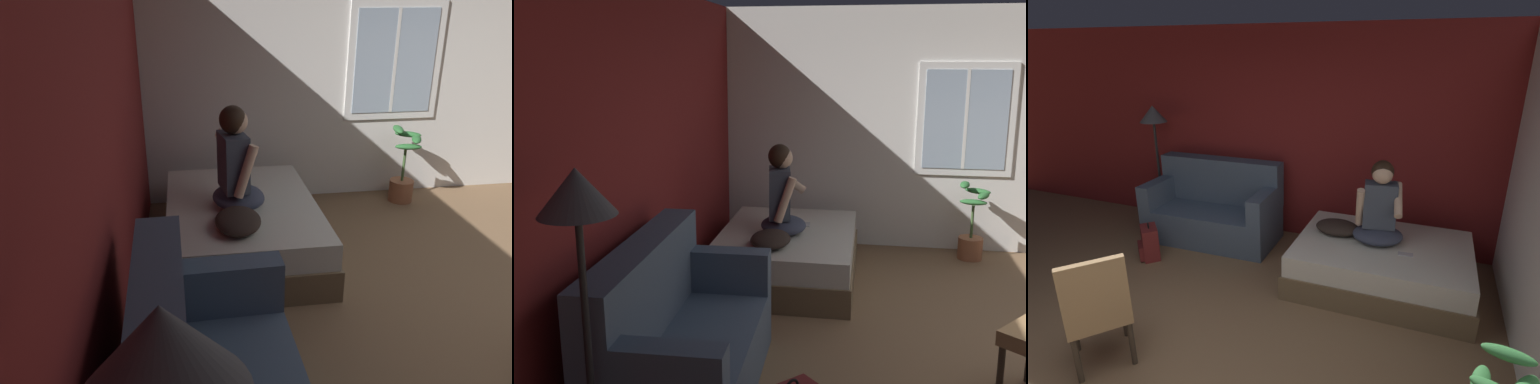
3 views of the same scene
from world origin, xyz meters
The scene contains 9 objects.
wall_back_accent centered at (0.00, 3.15, 1.35)m, with size 10.30×0.16×2.70m, color maroon.
wall_side_with_window centered at (2.73, 0.00, 1.35)m, with size 0.19×7.53×2.70m.
bed centered at (1.46, 2.19, 0.24)m, with size 1.83×1.33×0.48m.
couch centered at (-0.78, 2.58, 0.39)m, with size 1.72×0.87×1.04m.
person_seated centered at (1.39, 2.24, 0.84)m, with size 0.59×0.52×0.88m.
throw_pillow centered at (0.95, 2.28, 0.55)m, with size 0.48×0.36×0.14m, color #2D231E.
cell_phone centered at (1.70, 2.03, 0.48)m, with size 0.07×0.14×0.01m, color #B7B7BC.
floor_lamp centered at (-1.73, 2.71, 1.43)m, with size 0.36×0.36×1.70m.
potted_plant centered at (2.34, 0.30, 0.30)m, with size 0.39×0.37×0.85m.
Camera 2 is at (-4.16, 1.41, 2.19)m, focal length 42.00 mm.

